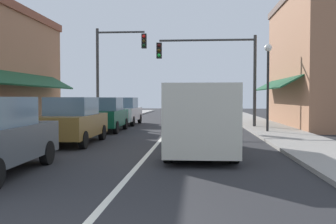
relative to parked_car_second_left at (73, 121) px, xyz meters
name	(u,v)px	position (x,y,z in m)	size (l,w,h in m)	color
ground_plane	(171,128)	(3.18, 7.32, -0.88)	(80.00, 80.00, 0.00)	#28282B
sidewalk_left	(76,127)	(-2.32, 7.32, -0.82)	(2.60, 56.00, 0.12)	#A39E99
sidewalk_right	(269,128)	(8.68, 7.32, -0.82)	(2.60, 56.00, 0.12)	gray
lane_center_stripe	(171,128)	(3.18, 7.32, -0.88)	(0.14, 52.00, 0.01)	silver
storefront_right_block	(334,61)	(12.87, 9.32, 3.08)	(7.08, 10.20, 7.91)	#9E6B4C
parked_car_second_left	(73,121)	(0.00, 0.00, 0.00)	(1.84, 4.13, 1.77)	brown
parked_car_third_left	(106,115)	(-0.05, 5.23, 0.00)	(1.87, 4.14, 1.77)	#0F4C33
parked_car_far_left	(124,111)	(-0.04, 10.10, 0.00)	(1.80, 4.11, 1.77)	silver
van_in_lane	(200,117)	(4.79, -2.14, 0.27)	(2.03, 5.19, 2.12)	beige
traffic_signal_mast_arm	(219,64)	(5.91, 7.83, 2.82)	(5.73, 0.50, 5.32)	#333333
traffic_signal_left_corner	(113,62)	(-0.61, 9.39, 3.15)	(3.25, 0.50, 6.13)	#333333
street_lamp_right_mid	(268,73)	(8.12, 4.68, 2.10)	(0.36, 0.36, 4.36)	black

